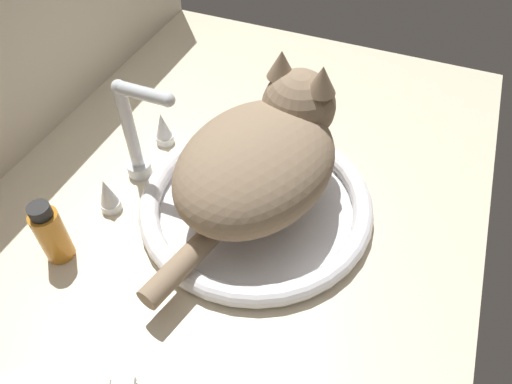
{
  "coord_description": "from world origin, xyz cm",
  "views": [
    {
      "loc": [
        -42.36,
        -22.17,
        60.13
      ],
      "look_at": [
        2.54,
        -3.91,
        7.0
      ],
      "focal_mm": 33.29,
      "sensor_mm": 36.0,
      "label": 1
    }
  ],
  "objects": [
    {
      "name": "toothbrush",
      "position": [
        -31.59,
        6.83,
        3.62
      ],
      "size": [
        7.78,
        16.4,
        1.7
      ],
      "color": "silver",
      "rests_on": "countertop"
    },
    {
      "name": "sink_basin",
      "position": [
        2.54,
        -3.91,
        4.39
      ],
      "size": [
        36.21,
        36.21,
        3.1
      ],
      "color": "white",
      "rests_on": "countertop"
    },
    {
      "name": "countertop",
      "position": [
        0.0,
        0.0,
        1.5
      ],
      "size": [
        112.9,
        76.36,
        3.0
      ],
      "primitive_type": "cube",
      "color": "beige",
      "rests_on": "ground"
    },
    {
      "name": "cat",
      "position": [
        4.67,
        -4.42,
        13.28
      ],
      "size": [
        40.03,
        26.5,
        18.35
      ],
      "color": "#8C755B",
      "rests_on": "sink_basin"
    },
    {
      "name": "faucet",
      "position": [
        2.54,
        16.42,
        10.21
      ],
      "size": [
        20.21,
        11.03,
        18.54
      ],
      "color": "silver",
      "rests_on": "countertop"
    },
    {
      "name": "amber_bottle",
      "position": [
        -16.05,
        19.11,
        7.91
      ],
      "size": [
        3.97,
        3.97,
        10.52
      ],
      "color": "#C67A23",
      "rests_on": "countertop"
    }
  ]
}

